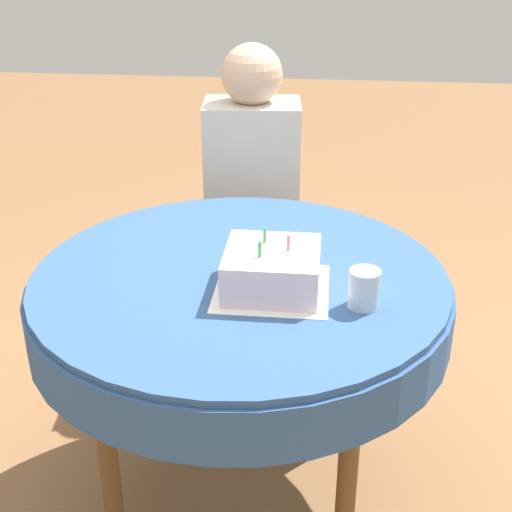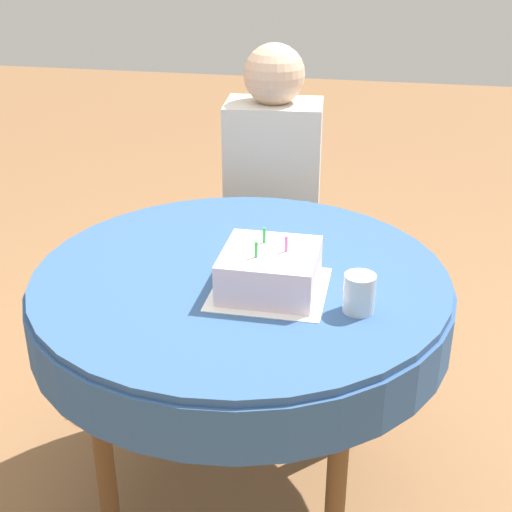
{
  "view_description": "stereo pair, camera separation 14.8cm",
  "coord_description": "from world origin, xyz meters",
  "px_view_note": "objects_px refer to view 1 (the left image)",
  "views": [
    {
      "loc": [
        0.22,
        -1.64,
        1.62
      ],
      "look_at": [
        0.05,
        -0.02,
        0.83
      ],
      "focal_mm": 50.0,
      "sensor_mm": 36.0,
      "label": 1
    },
    {
      "loc": [
        0.36,
        -1.62,
        1.62
      ],
      "look_at": [
        0.05,
        -0.02,
        0.83
      ],
      "focal_mm": 50.0,
      "sensor_mm": 36.0,
      "label": 2
    }
  ],
  "objects_px": {
    "person": "(252,181)",
    "birthday_cake": "(272,269)",
    "drinking_glass": "(364,289)",
    "chair": "(253,236)"
  },
  "relations": [
    {
      "from": "chair",
      "to": "birthday_cake",
      "type": "xyz_separation_m",
      "value": [
        0.15,
        -0.96,
        0.34
      ]
    },
    {
      "from": "chair",
      "to": "birthday_cake",
      "type": "bearing_deg",
      "value": -85.79
    },
    {
      "from": "chair",
      "to": "person",
      "type": "bearing_deg",
      "value": -90.0
    },
    {
      "from": "birthday_cake",
      "to": "drinking_glass",
      "type": "relative_size",
      "value": 2.46
    },
    {
      "from": "birthday_cake",
      "to": "drinking_glass",
      "type": "height_order",
      "value": "birthday_cake"
    },
    {
      "from": "chair",
      "to": "person",
      "type": "distance_m",
      "value": 0.27
    },
    {
      "from": "drinking_glass",
      "to": "birthday_cake",
      "type": "bearing_deg",
      "value": 164.14
    },
    {
      "from": "chair",
      "to": "birthday_cake",
      "type": "distance_m",
      "value": 1.03
    },
    {
      "from": "person",
      "to": "birthday_cake",
      "type": "bearing_deg",
      "value": -85.39
    },
    {
      "from": "chair",
      "to": "person",
      "type": "xyz_separation_m",
      "value": [
        0.01,
        -0.08,
        0.26
      ]
    }
  ]
}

